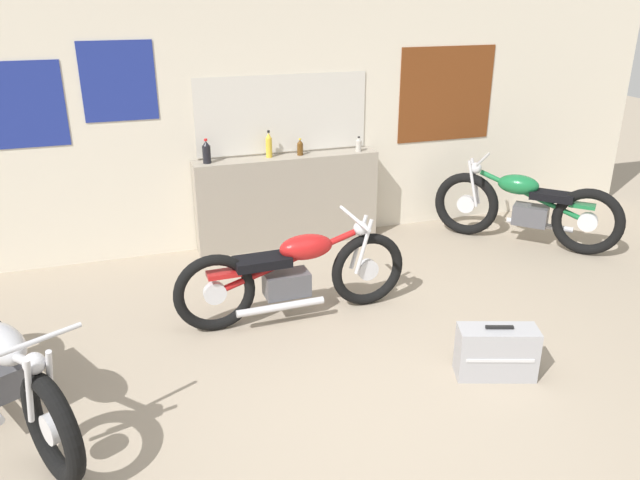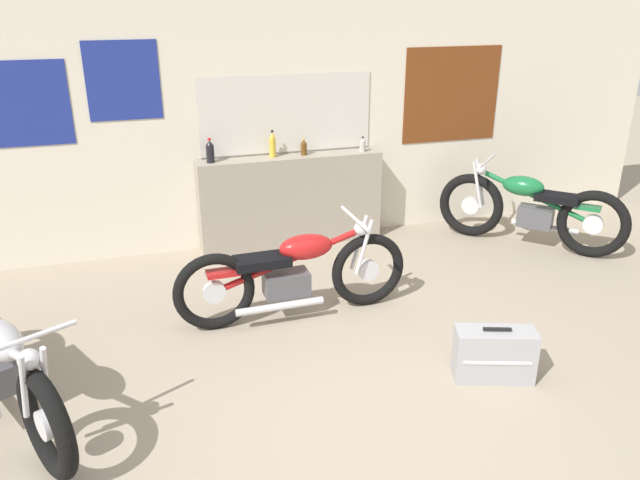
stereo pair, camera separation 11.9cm
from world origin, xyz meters
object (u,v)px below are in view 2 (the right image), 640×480
at_px(bottle_left_center, 273,145).
at_px(bottle_right_center, 363,145).
at_px(motorcycle_silver, 0,364).
at_px(motorcycle_red, 294,273).
at_px(bottle_leftmost, 210,152).
at_px(motorcycle_green, 530,209).
at_px(bottle_center, 304,148).
at_px(hard_case_silver, 494,354).

distance_m(bottle_left_center, bottle_right_center, 1.02).
distance_m(bottle_left_center, motorcycle_silver, 3.58).
bearing_deg(motorcycle_red, motorcycle_silver, -160.61).
relative_size(motorcycle_red, motorcycle_silver, 1.05).
xyz_separation_m(bottle_leftmost, motorcycle_silver, (-1.78, -2.46, -0.72)).
bearing_deg(motorcycle_red, motorcycle_green, 15.62).
distance_m(bottle_leftmost, motorcycle_silver, 3.12).
bearing_deg(bottle_center, bottle_left_center, 177.24).
bearing_deg(bottle_right_center, motorcycle_silver, -144.97).
xyz_separation_m(bottle_right_center, motorcycle_red, (-1.25, -1.65, -0.68)).
bearing_deg(motorcycle_green, bottle_right_center, 154.23).
distance_m(bottle_center, motorcycle_silver, 3.81).
distance_m(bottle_center, bottle_right_center, 0.67).
bearing_deg(hard_case_silver, motorcycle_silver, 170.41).
bearing_deg(hard_case_silver, bottle_center, 101.20).
relative_size(bottle_leftmost, bottle_left_center, 0.88).
xyz_separation_m(bottle_leftmost, motorcycle_red, (0.45, -1.68, -0.72)).
bearing_deg(bottle_center, bottle_right_center, -3.76).
relative_size(bottle_leftmost, hard_case_silver, 0.41).
relative_size(bottle_left_center, bottle_center, 1.59).
distance_m(bottle_left_center, motorcycle_green, 2.96).
xyz_separation_m(bottle_leftmost, bottle_right_center, (1.70, -0.03, -0.04)).
bearing_deg(motorcycle_red, hard_case_silver, -49.07).
distance_m(bottle_right_center, motorcycle_green, 2.01).
relative_size(motorcycle_green, motorcycle_silver, 0.78).
height_order(bottle_center, motorcycle_red, bottle_center).
bearing_deg(motorcycle_green, motorcycle_red, -164.38).
height_order(bottle_leftmost, bottle_center, bottle_leftmost).
xyz_separation_m(bottle_right_center, motorcycle_silver, (-3.48, -2.44, -0.68)).
distance_m(motorcycle_red, motorcycle_green, 3.07).
xyz_separation_m(bottle_right_center, motorcycle_green, (1.71, -0.83, -0.66)).
xyz_separation_m(bottle_center, hard_case_silver, (0.61, -3.06, -0.90)).
bearing_deg(bottle_right_center, hard_case_silver, -91.29).
bearing_deg(bottle_left_center, motorcycle_red, -97.55).
bearing_deg(bottle_leftmost, hard_case_silver, -61.77).
bearing_deg(bottle_left_center, motorcycle_green, -17.99).
height_order(bottle_left_center, motorcycle_silver, bottle_left_center).
bearing_deg(motorcycle_green, bottle_center, 159.95).
bearing_deg(hard_case_silver, bottle_left_center, 107.22).
distance_m(bottle_left_center, motorcycle_red, 1.88).
xyz_separation_m(bottle_center, motorcycle_silver, (-2.80, -2.48, -0.69)).
xyz_separation_m(bottle_left_center, motorcycle_silver, (-2.46, -2.50, -0.74)).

